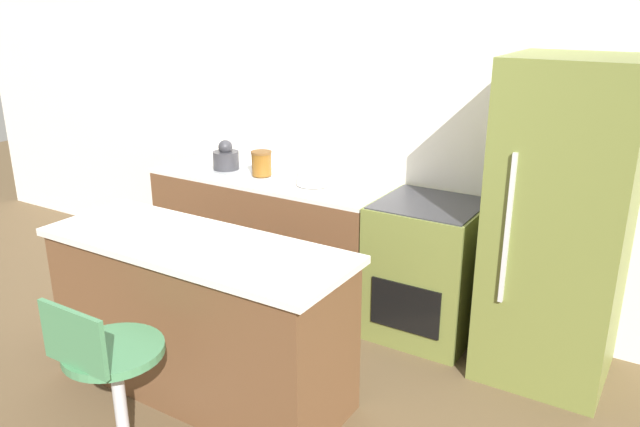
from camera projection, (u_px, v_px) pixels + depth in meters
The scene contains 10 objects.
ground_plane at pixel (277, 315), 4.41m from camera, with size 14.00×14.00×0.00m, color brown.
wall_back at pixel (327, 118), 4.54m from camera, with size 8.00×0.06×2.60m.
back_counter at pixel (272, 234), 4.67m from camera, with size 1.80×0.63×0.91m.
kitchen_island at pixel (199, 317), 3.45m from camera, with size 1.78×0.64×0.90m.
oven_range at pixel (426, 269), 4.05m from camera, with size 0.66×0.64×0.91m.
refrigerator at pixel (560, 225), 3.48m from camera, with size 0.71×0.73×1.85m.
stool_chair at pixel (112, 384), 2.85m from camera, with size 0.46×0.46×0.90m.
kettle at pixel (226, 158), 4.66m from camera, with size 0.19×0.19×0.22m.
mixing_bowl at pixel (313, 177), 4.29m from camera, with size 0.24×0.24×0.10m.
canister_jar at pixel (262, 163), 4.50m from camera, with size 0.15×0.15×0.18m.
Camera 1 is at (2.34, -3.19, 2.11)m, focal length 35.00 mm.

